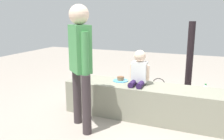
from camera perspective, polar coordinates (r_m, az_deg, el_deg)
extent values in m
plane|color=gray|center=(3.44, 8.38, -11.26)|extent=(12.00, 12.00, 0.00)
cube|color=gray|center=(3.36, 8.51, -7.62)|extent=(2.34, 0.50, 0.47)
cylinder|color=#291744|center=(3.24, 5.06, -3.19)|extent=(0.08, 0.25, 0.08)
cylinder|color=#291744|center=(3.21, 6.99, -3.41)|extent=(0.08, 0.25, 0.08)
cube|color=white|center=(3.29, 6.67, -0.42)|extent=(0.21, 0.14, 0.28)
sphere|color=beige|center=(3.25, 6.78, 3.41)|extent=(0.16, 0.16, 0.16)
cylinder|color=beige|center=(3.33, 4.78, -0.32)|extent=(0.05, 0.05, 0.21)
cylinder|color=beige|center=(3.26, 8.60, -0.69)|extent=(0.05, 0.05, 0.21)
cylinder|color=#372D30|center=(2.85, -6.20, -8.42)|extent=(0.11, 0.11, 0.74)
cylinder|color=#372D30|center=(3.16, -8.44, -6.33)|extent=(0.11, 0.11, 0.74)
cube|color=#46904D|center=(2.85, -7.76, 5.09)|extent=(0.36, 0.35, 0.57)
sphere|color=beige|center=(2.82, -8.01, 13.18)|extent=(0.24, 0.24, 0.24)
cylinder|color=#46904D|center=(2.70, -6.56, 3.58)|extent=(0.09, 0.09, 0.53)
cylinder|color=#46904D|center=(3.01, -8.77, 4.48)|extent=(0.09, 0.09, 0.53)
cylinder|color=#4CA5D8|center=(3.48, 2.10, -2.58)|extent=(0.22, 0.22, 0.01)
cylinder|color=olive|center=(3.47, 2.10, -2.13)|extent=(0.10, 0.10, 0.04)
cylinder|color=brown|center=(3.46, 2.10, -1.70)|extent=(0.10, 0.10, 0.01)
cube|color=silver|center=(3.45, 2.98, -2.58)|extent=(0.11, 0.04, 0.00)
cube|color=gold|center=(4.27, -1.25, -4.33)|extent=(0.19, 0.12, 0.27)
torus|color=white|center=(4.25, -1.78, -2.51)|extent=(0.08, 0.01, 0.08)
torus|color=white|center=(4.21, -0.73, -2.63)|extent=(0.08, 0.01, 0.08)
cylinder|color=black|center=(4.26, 17.64, -6.65)|extent=(0.36, 0.36, 0.04)
cylinder|color=black|center=(4.09, 18.27, 2.13)|extent=(0.11, 0.11, 1.28)
cylinder|color=silver|center=(4.52, 21.59, -4.86)|extent=(0.07, 0.07, 0.18)
cone|color=silver|center=(4.49, 21.70, -3.56)|extent=(0.06, 0.06, 0.03)
cylinder|color=#268C3F|center=(4.49, 21.73, -3.24)|extent=(0.03, 0.03, 0.02)
cylinder|color=silver|center=(4.51, -0.67, -4.11)|extent=(0.07, 0.07, 0.16)
cone|color=silver|center=(4.49, -0.67, -2.98)|extent=(0.07, 0.07, 0.03)
cylinder|color=blue|center=(4.48, -0.67, -2.71)|extent=(0.03, 0.03, 0.02)
cube|color=black|center=(4.25, 11.18, -4.94)|extent=(0.31, 0.12, 0.23)
torus|color=black|center=(4.21, 11.25, -3.43)|extent=(0.23, 0.01, 0.23)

